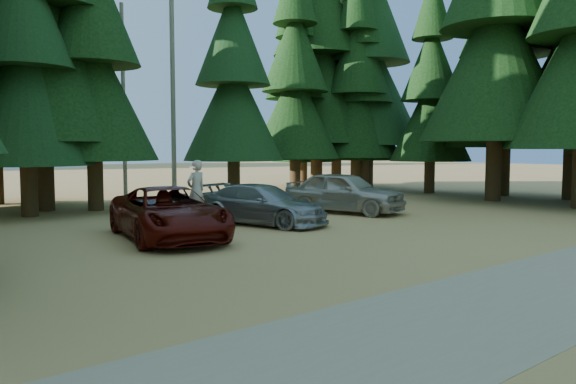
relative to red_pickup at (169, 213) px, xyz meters
name	(u,v)px	position (x,y,z in m)	size (l,w,h in m)	color
ground	(376,236)	(5.23, -3.57, -0.78)	(160.00, 160.00, 0.00)	tan
forest_belt_north	(156,201)	(5.23, 11.43, -0.78)	(36.00, 7.00, 22.00)	black
forest_belt_east	(512,198)	(20.73, 0.43, -0.78)	(6.00, 22.00, 22.00)	black
snag_front	(173,83)	(6.03, 10.93, 5.22)	(0.24, 0.24, 12.00)	gray
snag_back	(124,103)	(4.03, 12.43, 4.22)	(0.20, 0.20, 10.00)	gray
red_pickup	(169,213)	(0.00, 0.00, 0.00)	(2.59, 5.62, 1.56)	#510D07
silver_minivan_center	(263,204)	(4.11, 0.79, -0.07)	(2.00, 4.91, 1.43)	#9CA0A4
silver_minivan_right	(344,192)	(8.92, 1.48, 0.09)	(2.06, 5.11, 1.74)	#B7B0A3
frisbee_player	(196,190)	(1.44, 0.84, 0.57)	(0.79, 0.59, 1.96)	beige
log_left	(226,209)	(5.29, 4.93, -0.65)	(0.26, 0.26, 3.66)	gray
log_mid	(239,202)	(7.33, 6.93, -0.65)	(0.27, 0.27, 3.23)	gray
log_right	(269,202)	(8.12, 5.66, -0.61)	(0.34, 0.34, 5.27)	gray
shrub_far_left	(149,216)	(1.24, 3.95, -0.54)	(0.88, 0.88, 0.48)	#22661E
shrub_left	(154,211)	(2.28, 5.60, -0.58)	(0.74, 0.74, 0.41)	#22661E
shrub_center_left	(137,210)	(1.39, 5.27, -0.46)	(1.18, 1.18, 0.65)	#22661E
shrub_center_right	(199,211)	(3.54, 4.22, -0.57)	(0.78, 0.78, 0.43)	#22661E
shrub_right	(295,198)	(10.39, 6.43, -0.57)	(0.77, 0.77, 0.42)	#22661E
shrub_far_right	(358,195)	(12.42, 3.97, -0.37)	(1.49, 1.49, 0.82)	#22661E
shrub_edge_east	(393,196)	(14.36, 3.38, -0.51)	(0.98, 0.98, 0.54)	#22661E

